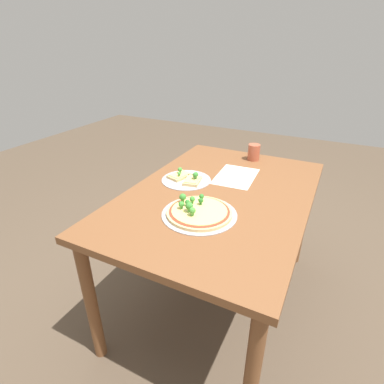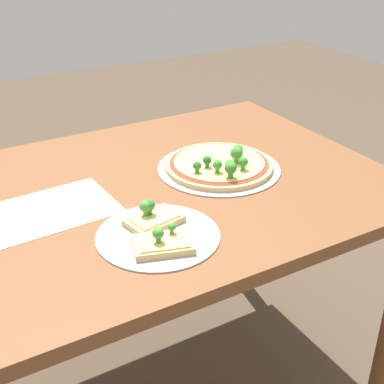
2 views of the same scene
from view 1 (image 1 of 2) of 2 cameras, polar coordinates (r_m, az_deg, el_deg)
name	(u,v)px [view 1 (image 1 of 2)]	position (r m, az deg, el deg)	size (l,w,h in m)	color
ground_plane	(215,298)	(2.08, 4.33, -19.50)	(8.00, 8.00, 0.00)	brown
dining_table	(219,207)	(1.65, 5.15, -2.91)	(1.37, 0.92, 0.78)	brown
pizza_tray_whole	(198,212)	(1.40, 1.22, -3.75)	(0.35, 0.35, 0.07)	#A3A3A8
pizza_tray_slice	(186,178)	(1.74, -1.09, 2.63)	(0.29, 0.29, 0.06)	#A3A3A8
drinking_cup	(254,152)	(2.07, 11.70, 7.43)	(0.08, 0.08, 0.11)	#AD5138
paper_menu	(236,176)	(1.81, 8.34, 2.99)	(0.32, 0.22, 0.00)	silver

